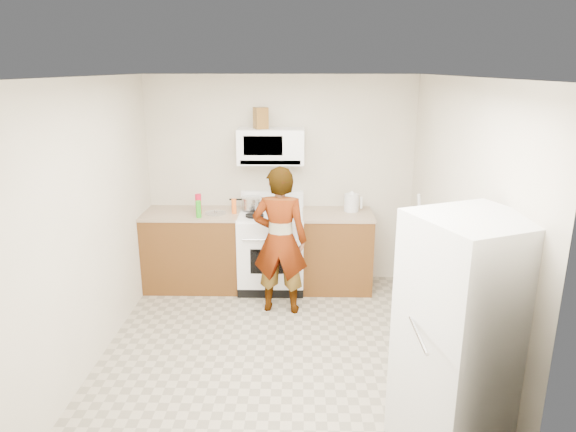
{
  "coord_description": "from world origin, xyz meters",
  "views": [
    {
      "loc": [
        0.21,
        -4.29,
        2.57
      ],
      "look_at": [
        0.12,
        0.55,
        1.17
      ],
      "focal_mm": 32.0,
      "sensor_mm": 36.0,
      "label": 1
    }
  ],
  "objects_px": {
    "fridge": "(465,341)",
    "person": "(280,240)",
    "kettle": "(351,203)",
    "gas_range": "(271,249)",
    "microwave": "(271,146)",
    "saucepan": "(252,203)"
  },
  "relations": [
    {
      "from": "gas_range",
      "to": "fridge",
      "type": "bearing_deg",
      "value": -62.77
    },
    {
      "from": "microwave",
      "to": "saucepan",
      "type": "bearing_deg",
      "value": -176.59
    },
    {
      "from": "kettle",
      "to": "saucepan",
      "type": "distance_m",
      "value": 1.18
    },
    {
      "from": "person",
      "to": "gas_range",
      "type": "bearing_deg",
      "value": -72.85
    },
    {
      "from": "saucepan",
      "to": "gas_range",
      "type": "bearing_deg",
      "value": -25.54
    },
    {
      "from": "microwave",
      "to": "kettle",
      "type": "xyz_separation_m",
      "value": [
        0.95,
        -0.04,
        -0.66
      ]
    },
    {
      "from": "kettle",
      "to": "gas_range",
      "type": "bearing_deg",
      "value": -177.79
    },
    {
      "from": "microwave",
      "to": "person",
      "type": "xyz_separation_m",
      "value": [
        0.13,
        -0.75,
        -0.9
      ]
    },
    {
      "from": "fridge",
      "to": "kettle",
      "type": "relative_size",
      "value": 8.23
    },
    {
      "from": "microwave",
      "to": "fridge",
      "type": "relative_size",
      "value": 0.45
    },
    {
      "from": "fridge",
      "to": "person",
      "type": "bearing_deg",
      "value": 98.01
    },
    {
      "from": "person",
      "to": "fridge",
      "type": "relative_size",
      "value": 0.95
    },
    {
      "from": "fridge",
      "to": "kettle",
      "type": "distance_m",
      "value": 2.89
    },
    {
      "from": "microwave",
      "to": "kettle",
      "type": "relative_size",
      "value": 3.68
    },
    {
      "from": "kettle",
      "to": "person",
      "type": "bearing_deg",
      "value": -142.49
    },
    {
      "from": "person",
      "to": "kettle",
      "type": "height_order",
      "value": "person"
    },
    {
      "from": "gas_range",
      "to": "fridge",
      "type": "height_order",
      "value": "fridge"
    },
    {
      "from": "person",
      "to": "kettle",
      "type": "xyz_separation_m",
      "value": [
        0.82,
        0.71,
        0.23
      ]
    },
    {
      "from": "gas_range",
      "to": "saucepan",
      "type": "bearing_deg",
      "value": 154.46
    },
    {
      "from": "saucepan",
      "to": "fridge",
      "type": "bearing_deg",
      "value": -60.01
    },
    {
      "from": "person",
      "to": "kettle",
      "type": "bearing_deg",
      "value": -133.42
    },
    {
      "from": "gas_range",
      "to": "saucepan",
      "type": "distance_m",
      "value": 0.6
    }
  ]
}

